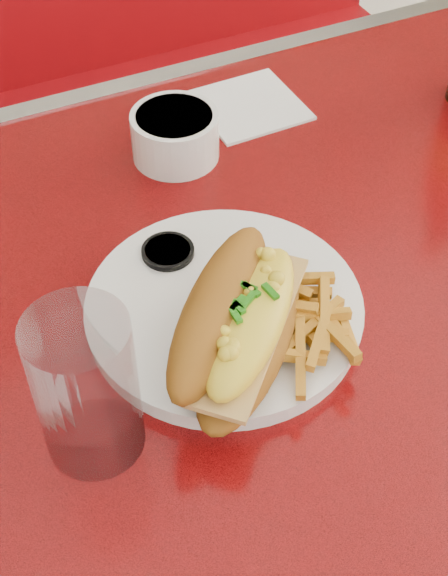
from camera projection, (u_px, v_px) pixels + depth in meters
name	position (u px, v px, depth m)	size (l,w,h in m)	color
ground	(326.00, 568.00, 1.38)	(8.00, 8.00, 0.00)	silver
diner_table	(375.00, 347.00, 0.94)	(1.23, 0.83, 0.77)	red
booth_bench_far	(143.00, 170.00, 1.67)	(1.20, 0.51, 0.90)	maroon
dinner_plate	(224.00, 310.00, 0.75)	(0.29, 0.29, 0.02)	white
mac_hoagie	(239.00, 323.00, 0.68)	(0.21, 0.21, 0.09)	#8F5617
fries_pile	(280.00, 326.00, 0.70)	(0.12, 0.11, 0.03)	gold
fork	(271.00, 264.00, 0.78)	(0.02, 0.16, 0.00)	silver
gravy_ramekin	(175.00, 134.00, 0.90)	(0.12, 0.12, 0.06)	white
sauce_cup_left	(168.00, 258.00, 0.79)	(0.06, 0.06, 0.03)	black
water_tumbler	(86.00, 388.00, 0.61)	(0.08, 0.08, 0.14)	silver
paper_napkin	(249.00, 105.00, 0.99)	(0.12, 0.12, 0.00)	white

